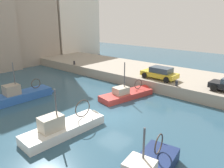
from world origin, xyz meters
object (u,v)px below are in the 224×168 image
(fishing_boat_white, at_px, (69,130))
(fishing_boat_red, at_px, (129,96))
(parked_car_yellow, at_px, (160,73))
(fishing_boat_blue, at_px, (25,98))
(mooring_bollard_south, at_px, (177,83))
(mooring_bollard_mid, at_px, (74,63))

(fishing_boat_white, bearing_deg, fishing_boat_red, 5.81)
(fishing_boat_red, relative_size, parked_car_yellow, 1.64)
(fishing_boat_white, height_order, parked_car_yellow, fishing_boat_white)
(fishing_boat_blue, xyz_separation_m, parked_car_yellow, (11.67, -8.73, 1.77))
(fishing_boat_white, xyz_separation_m, parked_car_yellow, (12.91, -0.18, 1.77))
(fishing_boat_white, relative_size, parked_car_yellow, 1.67)
(parked_car_yellow, height_order, mooring_bollard_south, parked_car_yellow)
(fishing_boat_red, height_order, mooring_bollard_south, fishing_boat_red)
(fishing_boat_red, bearing_deg, mooring_bollard_mid, 76.25)
(fishing_boat_white, bearing_deg, mooring_bollard_mid, 48.59)
(parked_car_yellow, bearing_deg, fishing_boat_red, 166.11)
(fishing_boat_red, relative_size, fishing_boat_white, 0.98)
(fishing_boat_blue, relative_size, parked_car_yellow, 1.60)
(mooring_bollard_south, relative_size, mooring_bollard_mid, 1.00)
(fishing_boat_red, distance_m, mooring_bollard_south, 4.95)
(fishing_boat_blue, bearing_deg, fishing_boat_red, -46.08)
(fishing_boat_blue, distance_m, parked_car_yellow, 14.68)
(fishing_boat_white, distance_m, mooring_bollard_south, 12.05)
(parked_car_yellow, distance_m, mooring_bollard_mid, 13.45)
(fishing_boat_blue, height_order, parked_car_yellow, fishing_boat_blue)
(fishing_boat_blue, distance_m, mooring_bollard_south, 15.45)
(fishing_boat_red, distance_m, parked_car_yellow, 4.76)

